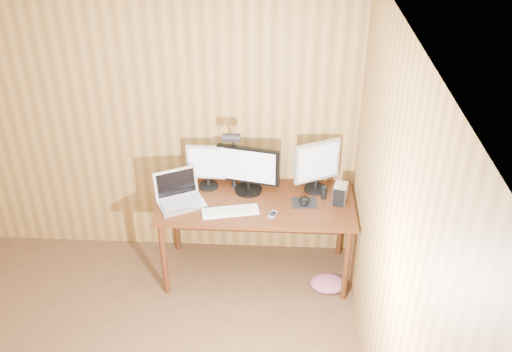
# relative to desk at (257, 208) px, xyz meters

# --- Properties ---
(room_shell) EXTENTS (4.00, 4.00, 4.00)m
(room_shell) POSITION_rel_desk_xyz_m (-0.93, -1.70, 0.62)
(room_shell) COLOR brown
(room_shell) RESTS_ON ground
(desk) EXTENTS (1.60, 0.70, 0.75)m
(desk) POSITION_rel_desk_xyz_m (0.00, 0.00, 0.00)
(desk) COLOR #48210F
(desk) RESTS_ON floor
(monitor_center) EXTENTS (0.52, 0.23, 0.41)m
(monitor_center) POSITION_rel_desk_xyz_m (-0.07, 0.08, 0.33)
(monitor_center) COLOR black
(monitor_center) RESTS_ON desk
(monitor_left) EXTENTS (0.34, 0.16, 0.39)m
(monitor_left) POSITION_rel_desk_xyz_m (-0.42, 0.12, 0.33)
(monitor_left) COLOR black
(monitor_left) RESTS_ON desk
(monitor_right) EXTENTS (0.37, 0.21, 0.45)m
(monitor_right) POSITION_rel_desk_xyz_m (0.49, 0.12, 0.36)
(monitor_right) COLOR black
(monitor_right) RESTS_ON desk
(laptop) EXTENTS (0.45, 0.41, 0.26)m
(laptop) POSITION_rel_desk_xyz_m (-0.62, -0.11, 0.19)
(laptop) COLOR silver
(laptop) RESTS_ON desk
(keyboard) EXTENTS (0.47, 0.23, 0.02)m
(keyboard) POSITION_rel_desk_xyz_m (-0.20, -0.24, 0.13)
(keyboard) COLOR white
(keyboard) RESTS_ON desk
(mousepad) EXTENTS (0.21, 0.18, 0.00)m
(mousepad) POSITION_rel_desk_xyz_m (0.39, -0.08, 0.12)
(mousepad) COLOR black
(mousepad) RESTS_ON desk
(mouse) EXTENTS (0.10, 0.14, 0.04)m
(mouse) POSITION_rel_desk_xyz_m (0.39, -0.08, 0.15)
(mouse) COLOR black
(mouse) RESTS_ON mousepad
(hard_drive) EXTENTS (0.13, 0.17, 0.16)m
(hard_drive) POSITION_rel_desk_xyz_m (0.68, -0.05, 0.20)
(hard_drive) COLOR silver
(hard_drive) RESTS_ON desk
(phone) EXTENTS (0.08, 0.11, 0.01)m
(phone) POSITION_rel_desk_xyz_m (0.14, -0.26, 0.13)
(phone) COLOR silver
(phone) RESTS_ON desk
(speaker) EXTENTS (0.05, 0.05, 0.11)m
(speaker) POSITION_rel_desk_xyz_m (0.55, -0.00, 0.18)
(speaker) COLOR black
(speaker) RESTS_ON desk
(desk_lamp) EXTENTS (0.14, 0.20, 0.61)m
(desk_lamp) POSITION_rel_desk_xyz_m (-0.20, 0.06, 0.50)
(desk_lamp) COLOR black
(desk_lamp) RESTS_ON desk
(fabric_pile) EXTENTS (0.31, 0.26, 0.10)m
(fabric_pile) POSITION_rel_desk_xyz_m (0.62, -0.25, -0.58)
(fabric_pile) COLOR #B45776
(fabric_pile) RESTS_ON floor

